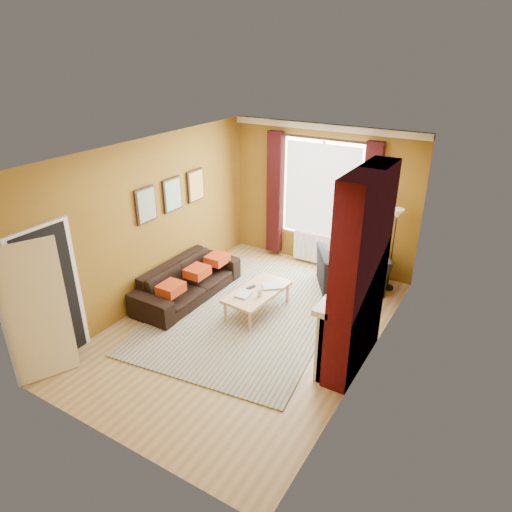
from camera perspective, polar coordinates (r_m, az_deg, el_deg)
name	(u,v)px	position (r m, az deg, el deg)	size (l,w,h in m)	color
ground	(248,326)	(7.40, -1.01, -8.80)	(5.50, 5.50, 0.00)	olive
room_walls	(294,250)	(6.67, 4.73, 0.69)	(3.82, 5.54, 2.83)	brown
striped_rug	(246,312)	(7.75, -1.24, -7.01)	(3.21, 4.12, 0.02)	#316587
sofa	(188,281)	(8.15, -8.55, -3.09)	(2.16, 0.84, 0.63)	black
armchair	(351,270)	(8.47, 11.83, -1.74)	(1.17, 1.03, 0.76)	black
coffee_table	(257,293)	(7.59, 0.18, -4.61)	(0.71, 1.28, 0.41)	tan
wicker_stool	(335,267)	(8.91, 9.87, -1.40)	(0.39, 0.39, 0.42)	olive
floor_lamp	(396,227)	(8.32, 17.05, 3.52)	(0.24, 0.24, 1.55)	black
book_a	(238,293)	(7.48, -2.26, -4.60)	(0.22, 0.29, 0.03)	#999999
book_b	(271,283)	(7.78, 1.86, -3.34)	(0.24, 0.33, 0.03)	#999999
mug	(260,293)	(7.39, 0.46, -4.70)	(0.10, 0.10, 0.09)	#999999
tv_remote	(251,287)	(7.64, -0.65, -3.93)	(0.11, 0.18, 0.02)	#242426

